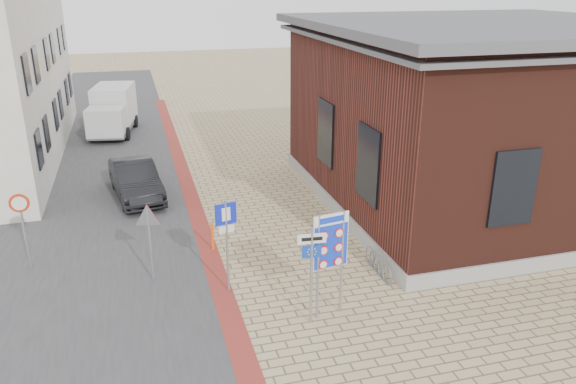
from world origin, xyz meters
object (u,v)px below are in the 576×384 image
sedan (136,180)px  parking_sign (226,230)px  box_truck (113,110)px  essen_sign (312,260)px  border_sign (331,243)px  bollard (213,237)px

sedan → parking_sign: size_ratio=1.62×
box_truck → essen_sign: essen_sign is taller
essen_sign → parking_sign: size_ratio=0.96×
border_sign → bollard: bearing=107.9°
bollard → parking_sign: bearing=-88.9°
parking_sign → bollard: bearing=78.1°
border_sign → essen_sign: (-0.56, -0.20, -0.29)m
border_sign → parking_sign: size_ratio=1.04×
box_truck → sedan: bearing=-75.2°
sedan → box_truck: (-0.94, 10.60, 0.60)m
essen_sign → bollard: (-1.79, 4.70, -1.28)m
box_truck → bollard: 16.47m
border_sign → bollard: 5.32m
border_sign → bollard: (-2.35, 4.50, -1.58)m
box_truck → parking_sign: bearing=-70.5°
box_truck → bollard: bearing=-69.1°
sedan → bollard: sedan is taller
border_sign → essen_sign: 0.66m
sedan → bollard: bearing=-76.8°
bollard → essen_sign: bearing=-69.1°
border_sign → bollard: size_ratio=3.01×
sedan → bollard: 5.98m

